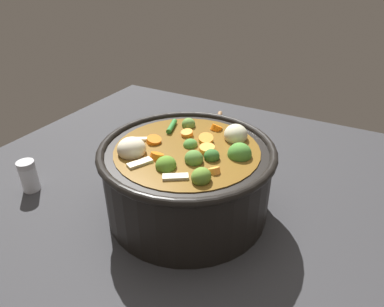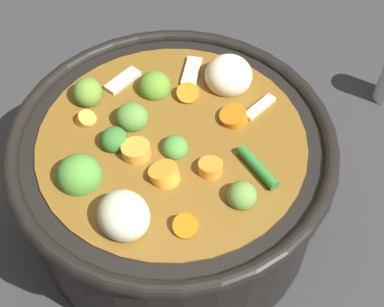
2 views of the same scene
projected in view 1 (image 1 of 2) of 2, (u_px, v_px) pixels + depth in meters
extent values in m
plane|color=#2D2D30|center=(188.00, 209.00, 0.68)|extent=(1.10, 1.10, 0.00)
cylinder|color=black|center=(187.00, 181.00, 0.65)|extent=(0.30, 0.30, 0.13)
torus|color=black|center=(187.00, 150.00, 0.61)|extent=(0.32, 0.32, 0.02)
cylinder|color=brown|center=(187.00, 178.00, 0.64)|extent=(0.26, 0.26, 0.13)
ellipsoid|color=olive|center=(201.00, 177.00, 0.52)|extent=(0.04, 0.03, 0.03)
ellipsoid|color=#4A8B33|center=(240.00, 154.00, 0.59)|extent=(0.04, 0.04, 0.04)
ellipsoid|color=#356D2C|center=(212.00, 156.00, 0.58)|extent=(0.04, 0.04, 0.02)
ellipsoid|color=#558537|center=(194.00, 159.00, 0.57)|extent=(0.04, 0.04, 0.03)
ellipsoid|color=#628E3D|center=(189.00, 124.00, 0.69)|extent=(0.03, 0.03, 0.03)
ellipsoid|color=#568727|center=(168.00, 166.00, 0.55)|extent=(0.04, 0.04, 0.03)
ellipsoid|color=#4B8737|center=(192.00, 145.00, 0.62)|extent=(0.03, 0.03, 0.02)
cylinder|color=orange|center=(207.00, 150.00, 0.60)|extent=(0.03, 0.03, 0.02)
cylinder|color=orange|center=(216.00, 128.00, 0.68)|extent=(0.03, 0.03, 0.02)
cylinder|color=orange|center=(157.00, 157.00, 0.58)|extent=(0.03, 0.03, 0.02)
cylinder|color=orange|center=(154.00, 141.00, 0.63)|extent=(0.03, 0.03, 0.02)
cylinder|color=orange|center=(187.00, 134.00, 0.65)|extent=(0.03, 0.03, 0.02)
cylinder|color=orange|center=(214.00, 171.00, 0.54)|extent=(0.03, 0.03, 0.02)
cylinder|color=orange|center=(206.00, 140.00, 0.63)|extent=(0.04, 0.04, 0.02)
ellipsoid|color=beige|center=(236.00, 135.00, 0.64)|extent=(0.06, 0.06, 0.04)
ellipsoid|color=beige|center=(132.00, 149.00, 0.59)|extent=(0.06, 0.06, 0.04)
cylinder|color=#2E762F|center=(172.00, 126.00, 0.68)|extent=(0.05, 0.02, 0.01)
cube|color=beige|center=(175.00, 177.00, 0.53)|extent=(0.03, 0.04, 0.01)
cube|color=beige|center=(140.00, 163.00, 0.57)|extent=(0.04, 0.03, 0.01)
cube|color=beige|center=(139.00, 139.00, 0.64)|extent=(0.03, 0.04, 0.01)
ellipsoid|color=olive|center=(169.00, 124.00, 1.00)|extent=(0.09, 0.07, 0.01)
cylinder|color=olive|center=(215.00, 129.00, 0.97)|extent=(0.22, 0.08, 0.01)
cylinder|color=silver|center=(29.00, 178.00, 0.72)|extent=(0.03, 0.03, 0.06)
cylinder|color=#B7B7BC|center=(25.00, 164.00, 0.70)|extent=(0.04, 0.04, 0.01)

